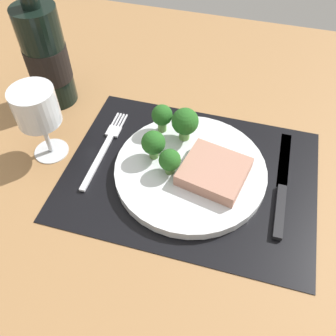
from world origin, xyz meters
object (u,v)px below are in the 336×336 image
plate (190,170)px  wine_glass (37,110)px  fork (105,148)px  knife (282,189)px  wine_bottle (46,55)px  steak (214,171)px

plate → wine_glass: 26.68cm
fork → wine_glass: bearing=-162.2°
knife → wine_bottle: wine_bottle is taller
plate → wine_glass: bearing=-176.5°
fork → wine_glass: wine_glass is taller
fork → wine_bottle: wine_bottle is taller
knife → plate: bearing=-175.1°
steak → plate: bearing=169.7°
plate → wine_glass: wine_glass is taller
plate → knife: (15.22, 0.53, -0.50)cm
steak → fork: (-20.11, 2.15, -2.46)cm
wine_bottle → plate: bearing=-21.7°
steak → wine_bottle: wine_bottle is taller
wine_bottle → wine_glass: size_ratio=2.11×
plate → wine_glass: (-25.21, -1.54, 8.59)cm
knife → fork: bearing=-178.8°
plate → steak: steak is taller
knife → wine_glass: (-40.43, -2.07, 9.08)cm
steak → fork: steak is taller
plate → knife: bearing=2.0°
plate → wine_bottle: 34.29cm
plate → wine_bottle: wine_bottle is taller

